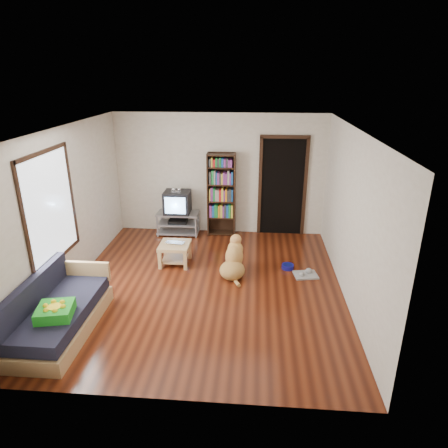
# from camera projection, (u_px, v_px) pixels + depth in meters

# --- Properties ---
(ground) EXTENTS (5.00, 5.00, 0.00)m
(ground) POSITION_uv_depth(u_px,v_px,m) (206.00, 286.00, 6.72)
(ground) COLOR #5D230F
(ground) RESTS_ON ground
(ceiling) EXTENTS (5.00, 5.00, 0.00)m
(ceiling) POSITION_uv_depth(u_px,v_px,m) (203.00, 129.00, 5.78)
(ceiling) COLOR white
(ceiling) RESTS_ON ground
(wall_back) EXTENTS (4.50, 0.00, 4.50)m
(wall_back) POSITION_uv_depth(u_px,v_px,m) (220.00, 175.00, 8.58)
(wall_back) COLOR silver
(wall_back) RESTS_ON ground
(wall_front) EXTENTS (4.50, 0.00, 4.50)m
(wall_front) POSITION_uv_depth(u_px,v_px,m) (173.00, 298.00, 3.93)
(wall_front) COLOR silver
(wall_front) RESTS_ON ground
(wall_left) EXTENTS (0.00, 5.00, 5.00)m
(wall_left) POSITION_uv_depth(u_px,v_px,m) (67.00, 210.00, 6.43)
(wall_left) COLOR silver
(wall_left) RESTS_ON ground
(wall_right) EXTENTS (0.00, 5.00, 5.00)m
(wall_right) POSITION_uv_depth(u_px,v_px,m) (351.00, 218.00, 6.08)
(wall_right) COLOR silver
(wall_right) RESTS_ON ground
(green_cushion) EXTENTS (0.52, 0.52, 0.14)m
(green_cushion) POSITION_uv_depth(u_px,v_px,m) (55.00, 311.00, 5.14)
(green_cushion) COLOR green
(green_cushion) RESTS_ON sofa
(laptop) EXTENTS (0.37, 0.26, 0.03)m
(laptop) POSITION_uv_depth(u_px,v_px,m) (174.00, 244.00, 7.34)
(laptop) COLOR silver
(laptop) RESTS_ON coffee_table
(dog_bowl) EXTENTS (0.22, 0.22, 0.08)m
(dog_bowl) POSITION_uv_depth(u_px,v_px,m) (288.00, 267.00, 7.30)
(dog_bowl) COLOR navy
(dog_bowl) RESTS_ON ground
(grey_rag) EXTENTS (0.45, 0.38, 0.03)m
(grey_rag) POSITION_uv_depth(u_px,v_px,m) (306.00, 275.00, 7.05)
(grey_rag) COLOR gray
(grey_rag) RESTS_ON ground
(window) EXTENTS (0.03, 1.46, 1.70)m
(window) POSITION_uv_depth(u_px,v_px,m) (50.00, 208.00, 5.89)
(window) COLOR white
(window) RESTS_ON wall_left
(doorway) EXTENTS (1.03, 0.05, 2.19)m
(doorway) POSITION_uv_depth(u_px,v_px,m) (282.00, 185.00, 8.52)
(doorway) COLOR black
(doorway) RESTS_ON wall_back
(tv_stand) EXTENTS (0.90, 0.45, 0.50)m
(tv_stand) POSITION_uv_depth(u_px,v_px,m) (178.00, 222.00, 8.78)
(tv_stand) COLOR #99999E
(tv_stand) RESTS_ON ground
(crt_tv) EXTENTS (0.55, 0.52, 0.58)m
(crt_tv) POSITION_uv_depth(u_px,v_px,m) (178.00, 202.00, 8.63)
(crt_tv) COLOR black
(crt_tv) RESTS_ON tv_stand
(bookshelf) EXTENTS (0.60, 0.30, 1.80)m
(bookshelf) POSITION_uv_depth(u_px,v_px,m) (221.00, 190.00, 8.54)
(bookshelf) COLOR black
(bookshelf) RESTS_ON ground
(sofa) EXTENTS (0.80, 1.80, 0.80)m
(sofa) POSITION_uv_depth(u_px,v_px,m) (58.00, 314.00, 5.48)
(sofa) COLOR tan
(sofa) RESTS_ON ground
(coffee_table) EXTENTS (0.55, 0.55, 0.40)m
(coffee_table) POSITION_uv_depth(u_px,v_px,m) (175.00, 250.00, 7.42)
(coffee_table) COLOR tan
(coffee_table) RESTS_ON ground
(dog) EXTENTS (0.50, 0.87, 0.71)m
(dog) POSITION_uv_depth(u_px,v_px,m) (234.00, 261.00, 7.03)
(dog) COLOR #B57F45
(dog) RESTS_ON ground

